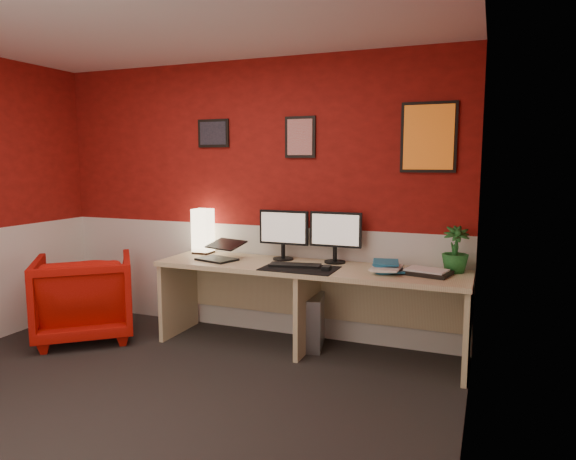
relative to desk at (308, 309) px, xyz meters
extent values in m
cube|color=black|center=(-0.70, -1.41, -0.36)|extent=(4.00, 3.50, 0.01)
cube|color=white|center=(-0.70, -1.41, 2.13)|extent=(4.00, 3.50, 0.01)
cube|color=maroon|center=(-0.70, 0.34, 0.89)|extent=(4.00, 0.01, 2.50)
cube|color=maroon|center=(1.30, -1.41, 0.89)|extent=(0.01, 3.50, 2.50)
cube|color=silver|center=(-0.70, 0.34, 0.14)|extent=(4.00, 0.01, 1.00)
cube|color=silver|center=(1.30, -1.41, 0.14)|extent=(0.01, 3.50, 1.00)
cube|color=tan|center=(0.00, 0.00, 0.00)|extent=(2.60, 0.65, 0.73)
cube|color=#FFE5B2|center=(-1.11, 0.20, 0.56)|extent=(0.16, 0.16, 0.40)
cube|color=black|center=(-0.82, -0.07, 0.47)|extent=(0.38, 0.32, 0.22)
cube|color=black|center=(-0.29, 0.18, 0.66)|extent=(0.45, 0.06, 0.58)
cube|color=black|center=(0.17, 0.21, 0.66)|extent=(0.45, 0.06, 0.58)
cube|color=black|center=(-0.02, -0.13, 0.37)|extent=(0.60, 0.38, 0.01)
cube|color=black|center=(-0.08, -0.08, 0.38)|extent=(0.44, 0.21, 0.02)
cube|color=black|center=(0.20, -0.12, 0.39)|extent=(0.06, 0.10, 0.03)
imported|color=teal|center=(0.55, 0.01, 0.38)|extent=(0.31, 0.36, 0.03)
imported|color=silver|center=(0.55, -0.03, 0.40)|extent=(0.22, 0.30, 0.02)
imported|color=teal|center=(0.54, 0.03, 0.43)|extent=(0.25, 0.30, 0.03)
cube|color=black|center=(0.95, 0.02, 0.38)|extent=(0.40, 0.32, 0.03)
imported|color=#19591E|center=(1.15, 0.19, 0.55)|extent=(0.24, 0.24, 0.36)
cube|color=#99999E|center=(-0.01, 0.12, -0.14)|extent=(0.29, 0.48, 0.45)
imported|color=#B4130A|center=(-1.99, -0.43, 0.01)|extent=(1.15, 1.16, 0.76)
cube|color=black|center=(-1.06, 0.33, 1.49)|extent=(0.32, 0.02, 0.26)
cube|color=red|center=(-0.19, 0.33, 1.44)|extent=(0.28, 0.02, 0.36)
cube|color=orange|center=(0.90, 0.33, 1.42)|extent=(0.44, 0.02, 0.56)
camera|label=1|loc=(1.39, -3.96, 1.22)|focal=32.19mm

